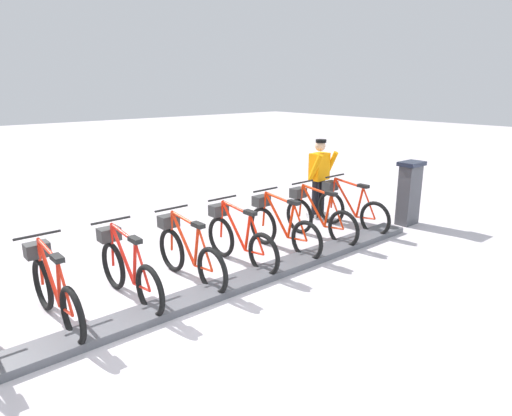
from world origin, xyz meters
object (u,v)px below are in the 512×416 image
at_px(payment_kiosk, 409,192).
at_px(worker_near_rack, 319,176).
at_px(bike_docked_2, 281,227).
at_px(bike_docked_0, 349,208).
at_px(bike_docked_5, 127,269).
at_px(bike_docked_3, 238,238).
at_px(bike_docked_1, 317,216).
at_px(bike_docked_6, 54,289).
at_px(bike_docked_4, 188,252).

xyz_separation_m(payment_kiosk, worker_near_rack, (1.48, 1.03, 0.24)).
bearing_deg(bike_docked_2, bike_docked_0, -90.00).
bearing_deg(bike_docked_5, bike_docked_3, -90.00).
distance_m(bike_docked_0, bike_docked_1, 0.92).
distance_m(bike_docked_2, bike_docked_6, 3.69).
height_order(payment_kiosk, bike_docked_2, payment_kiosk).
height_order(bike_docked_4, worker_near_rack, worker_near_rack).
bearing_deg(bike_docked_6, bike_docked_2, -90.00).
height_order(bike_docked_3, bike_docked_5, same).
height_order(bike_docked_0, bike_docked_3, same).
height_order(bike_docked_0, bike_docked_6, same).
bearing_deg(bike_docked_5, bike_docked_4, -90.00).
distance_m(bike_docked_2, worker_near_rack, 2.22).
bearing_deg(payment_kiosk, bike_docked_2, 79.21).
bearing_deg(bike_docked_4, bike_docked_1, -90.00).
xyz_separation_m(bike_docked_0, bike_docked_3, (0.00, 2.77, 0.00)).
height_order(bike_docked_1, bike_docked_6, same).
height_order(bike_docked_0, bike_docked_1, same).
bearing_deg(bike_docked_1, bike_docked_6, 90.00).
height_order(bike_docked_4, bike_docked_6, same).
xyz_separation_m(bike_docked_3, bike_docked_6, (0.00, 2.77, 0.00)).
xyz_separation_m(bike_docked_1, bike_docked_4, (0.00, 2.77, 0.00)).
relative_size(payment_kiosk, bike_docked_5, 0.74).
bearing_deg(bike_docked_1, bike_docked_5, 90.00).
xyz_separation_m(bike_docked_3, worker_near_rack, (0.91, -2.90, 0.48)).
distance_m(bike_docked_2, bike_docked_4, 1.85).
bearing_deg(bike_docked_2, payment_kiosk, -100.79).
xyz_separation_m(bike_docked_2, bike_docked_6, (0.00, 3.69, 0.00)).
relative_size(bike_docked_1, bike_docked_6, 1.00).
xyz_separation_m(bike_docked_2, bike_docked_4, (0.00, 1.85, 0.00)).
relative_size(bike_docked_1, worker_near_rack, 1.04).
distance_m(payment_kiosk, worker_near_rack, 1.82).
xyz_separation_m(payment_kiosk, bike_docked_3, (0.57, 3.92, -0.24)).
bearing_deg(bike_docked_3, bike_docked_5, 90.00).
relative_size(bike_docked_5, bike_docked_6, 1.00).
bearing_deg(bike_docked_1, payment_kiosk, -105.38).
xyz_separation_m(payment_kiosk, bike_docked_4, (0.57, 4.85, -0.24)).
relative_size(bike_docked_3, bike_docked_6, 1.00).
relative_size(bike_docked_0, bike_docked_5, 1.00).
height_order(bike_docked_1, bike_docked_3, same).
height_order(bike_docked_3, bike_docked_6, same).
height_order(bike_docked_1, bike_docked_2, same).
bearing_deg(bike_docked_4, payment_kiosk, -96.73).
relative_size(bike_docked_0, bike_docked_1, 1.00).
bearing_deg(bike_docked_5, bike_docked_2, -90.00).
relative_size(bike_docked_0, bike_docked_6, 1.00).
relative_size(bike_docked_3, worker_near_rack, 1.04).
relative_size(bike_docked_2, bike_docked_6, 1.00).
distance_m(payment_kiosk, bike_docked_4, 4.89).
distance_m(bike_docked_4, bike_docked_5, 0.92).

